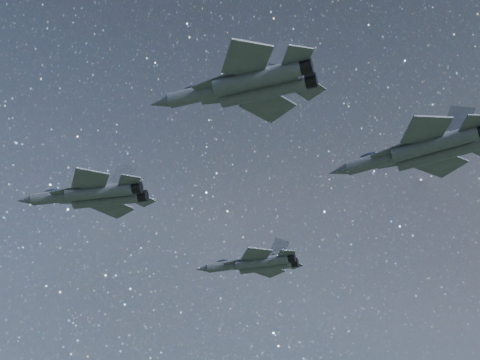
# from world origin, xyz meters

# --- Properties ---
(jet_lead) EXTENTS (18.10, 12.80, 4.59)m
(jet_lead) POSITION_xyz_m (-18.74, 0.70, 152.29)
(jet_lead) COLOR #3A3E48
(jet_left) EXTENTS (16.80, 11.61, 4.22)m
(jet_left) POSITION_xyz_m (-0.36, 20.45, 150.35)
(jet_left) COLOR #3A3E48
(jet_right) EXTENTS (18.84, 12.99, 4.73)m
(jet_right) POSITION_xyz_m (2.66, -14.22, 154.79)
(jet_right) COLOR #3A3E48
(jet_slot) EXTENTS (18.22, 12.11, 4.63)m
(jet_slot) POSITION_xyz_m (20.55, -5.57, 151.06)
(jet_slot) COLOR #3A3E48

